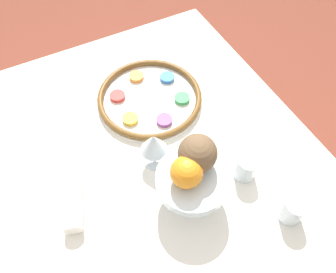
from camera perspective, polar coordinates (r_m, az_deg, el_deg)
ground_plane at (r=1.61m, az=-1.89°, el=-18.60°), size 8.00×8.00×0.00m
dining_table at (r=1.27m, az=-2.35°, el=-14.22°), size 1.25×1.02×0.71m
seder_plate at (r=1.09m, az=-3.21°, el=6.76°), size 0.35×0.35×0.03m
wine_glass at (r=0.89m, az=-2.53°, el=-1.32°), size 0.08×0.08×0.13m
fruit_stand at (r=0.83m, az=4.20°, el=-7.88°), size 0.19×0.19×0.12m
orange_fruit at (r=0.77m, az=3.26°, el=-6.23°), size 0.08×0.08×0.08m
coconut at (r=0.79m, az=5.16°, el=-2.93°), size 0.10×0.10×0.10m
napkin_roll at (r=0.92m, az=-16.26°, el=-10.74°), size 0.17×0.10×0.05m
cup_near at (r=0.94m, az=13.43°, el=-5.24°), size 0.06×0.06×0.08m
cup_mid at (r=0.91m, az=20.91°, el=-11.82°), size 0.06×0.06×0.08m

